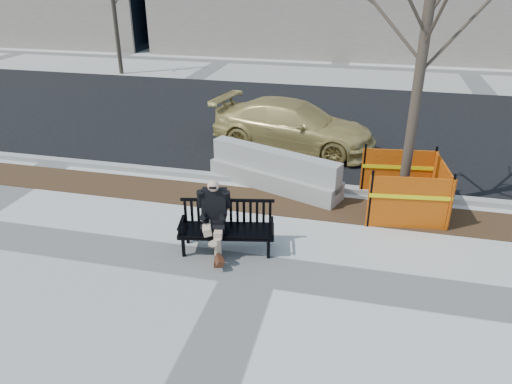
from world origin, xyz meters
TOP-DOWN VIEW (x-y plane):
  - ground at (0.00, 0.00)m, footprint 120.00×120.00m
  - mulch_strip at (0.00, 2.60)m, footprint 40.00×1.20m
  - asphalt_street at (0.00, 8.80)m, footprint 60.00×10.40m
  - curb at (0.00, 3.55)m, footprint 60.00×0.25m
  - bench at (-0.59, 0.49)m, footprint 1.83×0.96m
  - seated_man at (-0.82, 0.49)m, footprint 0.75×1.05m
  - tree_fence at (2.54, 2.84)m, footprint 2.68×2.68m
  - sedan at (-0.32, 6.13)m, footprint 4.88×2.76m
  - jersey_barrier_left at (-0.31, 3.37)m, footprint 3.29×1.79m
  - far_tree_left at (-10.00, 14.43)m, footprint 2.29×2.29m

SIDE VIEW (x-z plane):
  - ground at x=0.00m, z-range 0.00..0.00m
  - bench at x=-0.59m, z-range -0.46..0.46m
  - seated_man at x=-0.82m, z-range -0.67..0.67m
  - tree_fence at x=2.54m, z-range -3.01..3.01m
  - sedan at x=-0.32m, z-range -0.67..0.67m
  - jersey_barrier_left at x=-0.31m, z-range -0.47..0.47m
  - far_tree_left at x=-10.00m, z-range -2.93..2.93m
  - asphalt_street at x=0.00m, z-range 0.00..0.01m
  - mulch_strip at x=0.00m, z-range -0.01..0.01m
  - curb at x=0.00m, z-range 0.00..0.12m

